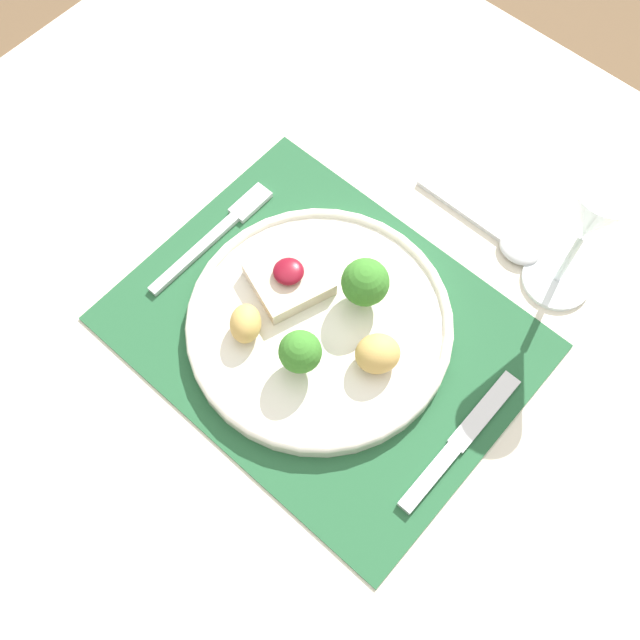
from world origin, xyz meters
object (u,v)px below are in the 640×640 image
Objects in this scene: fork at (219,231)px; spoon at (506,239)px; dinner_plate at (320,321)px; wine_glass_near at (593,219)px; knife at (453,450)px.

spoon is at bearing 38.02° from fork.
spoon is at bearing 68.78° from dinner_plate.
dinner_plate reaches higher than spoon.
dinner_plate is 1.56× the size of fork.
wine_glass_near is at bearing 54.16° from dinner_plate.
dinner_plate reaches higher than knife.
fork is at bearing 173.78° from knife.
knife is 0.27m from wine_glass_near.
knife is (0.36, -0.03, 0.00)m from fork.
spoon is (0.26, 0.21, -0.00)m from fork.
wine_glass_near is (0.07, -0.00, 0.12)m from spoon.
fork is 0.41m from wine_glass_near.
dinner_plate is 0.19m from knife.
dinner_plate is 1.59× the size of wine_glass_near.
dinner_plate is 0.24m from spoon.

